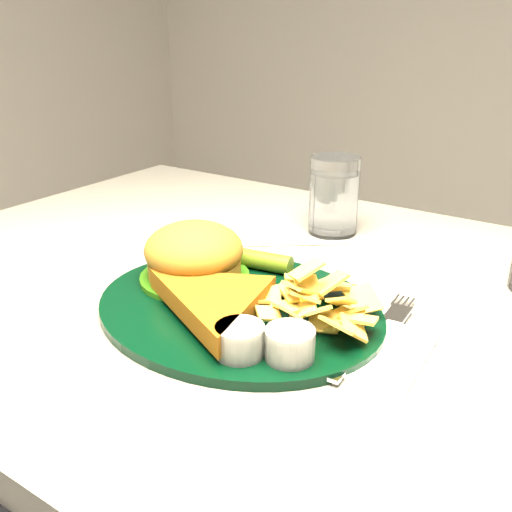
% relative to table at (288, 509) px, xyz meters
% --- Properties ---
extents(table, '(1.20, 0.80, 0.75)m').
position_rel_table_xyz_m(table, '(0.00, 0.00, 0.00)').
color(table, gray).
rests_on(table, ground).
extents(dinner_plate, '(0.36, 0.30, 0.08)m').
position_rel_table_xyz_m(dinner_plate, '(-0.02, -0.09, 0.41)').
color(dinner_plate, black).
rests_on(dinner_plate, table).
extents(water_glass, '(0.10, 0.10, 0.12)m').
position_rel_table_xyz_m(water_glass, '(-0.05, 0.21, 0.44)').
color(water_glass, silver).
rests_on(water_glass, table).
extents(fork_napkin, '(0.15, 0.19, 0.01)m').
position_rel_table_xyz_m(fork_napkin, '(0.13, -0.08, 0.38)').
color(fork_napkin, white).
rests_on(fork_napkin, table).
extents(spoon, '(0.07, 0.16, 0.01)m').
position_rel_table_xyz_m(spoon, '(-0.16, -0.03, 0.38)').
color(spoon, silver).
rests_on(spoon, table).
extents(wrapped_straw, '(0.20, 0.18, 0.01)m').
position_rel_table_xyz_m(wrapped_straw, '(-0.09, 0.12, 0.38)').
color(wrapped_straw, white).
rests_on(wrapped_straw, table).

